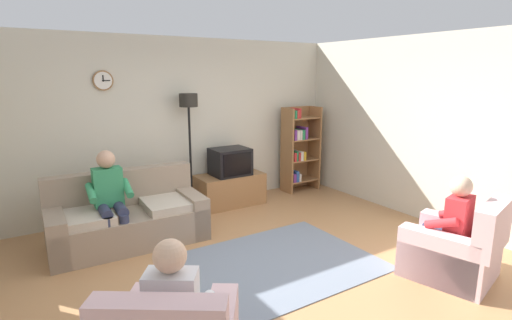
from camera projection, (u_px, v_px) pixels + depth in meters
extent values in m
plane|color=#B27F51|center=(272.00, 270.00, 4.40)|extent=(12.00, 12.00, 0.00)
cube|color=beige|center=(178.00, 124.00, 6.30)|extent=(6.20, 0.12, 2.70)
cylinder|color=olive|center=(103.00, 81.00, 5.51)|extent=(0.28, 0.03, 0.28)
cylinder|color=white|center=(103.00, 81.00, 5.50)|extent=(0.24, 0.01, 0.24)
cube|color=black|center=(103.00, 78.00, 5.48)|extent=(0.02, 0.01, 0.09)
cube|color=black|center=(106.00, 81.00, 5.51)|extent=(0.11, 0.01, 0.01)
cube|color=beige|center=(438.00, 131.00, 5.60)|extent=(0.12, 5.80, 2.70)
cube|color=gray|center=(129.00, 228.00, 5.05)|extent=(1.93, 0.90, 0.42)
cube|color=gray|center=(121.00, 188.00, 5.26)|extent=(1.91, 0.26, 0.48)
cube|color=gray|center=(191.00, 212.00, 5.45)|extent=(0.25, 0.85, 0.56)
cube|color=gray|center=(56.00, 236.00, 4.62)|extent=(0.25, 0.85, 0.56)
cube|color=#BCAD99|center=(168.00, 203.00, 5.20)|extent=(0.62, 0.70, 0.10)
cube|color=#BCAD99|center=(86.00, 217.00, 4.70)|extent=(0.62, 0.70, 0.10)
cube|color=olive|center=(230.00, 189.00, 6.57)|extent=(1.10, 0.56, 0.52)
cube|color=black|center=(223.00, 184.00, 6.77)|extent=(1.10, 0.04, 0.03)
cube|color=black|center=(230.00, 162.00, 6.45)|extent=(0.60, 0.48, 0.44)
cube|color=black|center=(237.00, 164.00, 6.24)|extent=(0.50, 0.01, 0.36)
cube|color=olive|center=(287.00, 151.00, 7.13)|extent=(0.04, 0.36, 1.55)
cube|color=olive|center=(314.00, 148.00, 7.46)|extent=(0.04, 0.36, 1.55)
cube|color=olive|center=(295.00, 148.00, 7.44)|extent=(0.64, 0.02, 1.55)
cube|color=olive|center=(300.00, 180.00, 7.42)|extent=(0.60, 0.34, 0.02)
cube|color=#72338C|center=(291.00, 177.00, 7.26)|extent=(0.06, 0.28, 0.15)
cube|color=#2D59A5|center=(293.00, 175.00, 7.29)|extent=(0.06, 0.28, 0.20)
cube|color=silver|center=(296.00, 176.00, 7.32)|extent=(0.04, 0.28, 0.14)
cube|color=olive|center=(301.00, 160.00, 7.34)|extent=(0.60, 0.34, 0.02)
cube|color=red|center=(291.00, 156.00, 7.17)|extent=(0.05, 0.28, 0.16)
cube|color=#267F4C|center=(293.00, 155.00, 7.20)|extent=(0.03, 0.28, 0.18)
cube|color=red|center=(295.00, 156.00, 7.23)|extent=(0.04, 0.28, 0.15)
cube|color=silver|center=(298.00, 155.00, 7.25)|extent=(0.06, 0.28, 0.17)
cube|color=gold|center=(300.00, 155.00, 7.29)|extent=(0.06, 0.28, 0.16)
cube|color=olive|center=(301.00, 139.00, 7.25)|extent=(0.60, 0.34, 0.02)
cube|color=#72338C|center=(291.00, 135.00, 7.09)|extent=(0.05, 0.28, 0.18)
cube|color=silver|center=(294.00, 135.00, 7.12)|extent=(0.06, 0.28, 0.18)
cube|color=silver|center=(297.00, 134.00, 7.15)|extent=(0.05, 0.28, 0.17)
cube|color=#267F4C|center=(299.00, 134.00, 7.18)|extent=(0.06, 0.28, 0.17)
cube|color=#72338C|center=(302.00, 133.00, 7.21)|extent=(0.06, 0.28, 0.22)
cube|color=olive|center=(302.00, 118.00, 7.17)|extent=(0.60, 0.34, 0.02)
cube|color=#267F4C|center=(292.00, 114.00, 7.01)|extent=(0.04, 0.28, 0.14)
cube|color=red|center=(294.00, 114.00, 7.03)|extent=(0.05, 0.28, 0.16)
cube|color=red|center=(296.00, 113.00, 7.05)|extent=(0.03, 0.28, 0.17)
cylinder|color=black|center=(192.00, 209.00, 6.37)|extent=(0.28, 0.28, 0.03)
cylinder|color=black|center=(190.00, 158.00, 6.19)|extent=(0.04, 0.04, 1.70)
cylinder|color=black|center=(188.00, 100.00, 5.99)|extent=(0.28, 0.28, 0.20)
cube|color=beige|center=(449.00, 258.00, 4.26)|extent=(0.98, 1.01, 0.40)
cube|color=beige|center=(493.00, 227.00, 3.92)|extent=(0.82, 0.37, 0.50)
cube|color=beige|center=(438.00, 259.00, 4.05)|extent=(0.39, 0.82, 0.56)
cube|color=beige|center=(457.00, 242.00, 4.47)|extent=(0.39, 0.82, 0.56)
cube|color=slate|center=(276.00, 263.00, 4.55)|extent=(2.20, 1.70, 0.01)
cube|color=#338C59|center=(108.00, 187.00, 4.86)|extent=(0.35, 0.21, 0.48)
sphere|color=tan|center=(106.00, 159.00, 4.78)|extent=(0.22, 0.22, 0.22)
cylinder|color=#2D334C|center=(120.00, 209.00, 4.80)|extent=(0.14, 0.38, 0.13)
cylinder|color=#2D334C|center=(105.00, 211.00, 4.71)|extent=(0.14, 0.38, 0.13)
cylinder|color=#2D334C|center=(125.00, 235.00, 4.70)|extent=(0.11, 0.11, 0.52)
cylinder|color=#2D334C|center=(110.00, 239.00, 4.61)|extent=(0.11, 0.11, 0.52)
cylinder|color=#338C59|center=(127.00, 188.00, 4.88)|extent=(0.10, 0.33, 0.20)
cylinder|color=#338C59|center=(91.00, 193.00, 4.68)|extent=(0.10, 0.33, 0.20)
cube|color=silver|center=(172.00, 306.00, 2.58)|extent=(0.39, 0.36, 0.48)
sphere|color=#D8AD8C|center=(170.00, 256.00, 2.51)|extent=(0.22, 0.22, 0.22)
cylinder|color=silver|center=(145.00, 300.00, 2.69)|extent=(0.26, 0.32, 0.20)
cylinder|color=silver|center=(206.00, 301.00, 2.67)|extent=(0.26, 0.32, 0.20)
cube|color=red|center=(459.00, 219.00, 4.13)|extent=(0.38, 0.28, 0.48)
sphere|color=beige|center=(461.00, 186.00, 4.06)|extent=(0.22, 0.22, 0.22)
cylinder|color=#2D334C|center=(435.00, 237.00, 4.25)|extent=(0.22, 0.40, 0.13)
cylinder|color=#2D334C|center=(440.00, 233.00, 4.38)|extent=(0.22, 0.40, 0.13)
cylinder|color=#2D334C|center=(415.00, 251.00, 4.42)|extent=(0.13, 0.13, 0.40)
cylinder|color=#2D334C|center=(421.00, 246.00, 4.55)|extent=(0.13, 0.13, 0.40)
cylinder|color=red|center=(441.00, 223.00, 4.05)|extent=(0.17, 0.34, 0.20)
cylinder|color=red|center=(455.00, 213.00, 4.35)|extent=(0.17, 0.34, 0.20)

